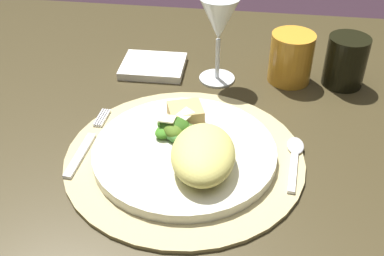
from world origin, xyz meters
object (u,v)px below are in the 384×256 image
(napkin, at_px, (153,66))
(amber_tumbler, at_px, (291,58))
(dining_table, at_px, (194,188))
(spoon, at_px, (295,154))
(wine_glass, at_px, (219,22))
(fork, at_px, (86,144))
(dark_tumbler, at_px, (346,61))
(dinner_plate, at_px, (187,152))

(napkin, relative_size, amber_tumbler, 1.30)
(dining_table, height_order, spoon, spoon)
(dining_table, distance_m, wine_glass, 0.30)
(fork, relative_size, wine_glass, 1.07)
(fork, distance_m, dark_tumbler, 0.47)
(dinner_plate, xyz_separation_m, fork, (-0.15, 0.00, -0.01))
(dinner_plate, relative_size, spoon, 2.17)
(napkin, relative_size, wine_glass, 0.75)
(dining_table, height_order, dark_tumbler, dark_tumbler)
(napkin, bearing_deg, dinner_plate, -67.82)
(napkin, relative_size, dark_tumbler, 1.29)
(dinner_plate, xyz_separation_m, napkin, (-0.10, 0.25, -0.01))
(spoon, relative_size, dark_tumbler, 1.35)
(dining_table, relative_size, spoon, 10.32)
(dining_table, relative_size, amber_tumbler, 13.96)
(spoon, relative_size, amber_tumbler, 1.35)
(dining_table, height_order, napkin, napkin)
(dining_table, distance_m, dinner_plate, 0.20)
(amber_tumbler, distance_m, dark_tumbler, 0.10)
(wine_glass, height_order, amber_tumbler, wine_glass)
(spoon, relative_size, wine_glass, 0.78)
(dining_table, xyz_separation_m, spoon, (0.16, -0.08, 0.16))
(dining_table, bearing_deg, amber_tumbler, 43.60)
(dining_table, bearing_deg, dinner_plate, -87.84)
(dining_table, bearing_deg, fork, -145.89)
(spoon, xyz_separation_m, napkin, (-0.26, 0.23, -0.00))
(fork, xyz_separation_m, wine_glass, (0.17, 0.23, 0.10))
(dining_table, bearing_deg, napkin, 123.52)
(spoon, height_order, napkin, napkin)
(dinner_plate, relative_size, fork, 1.58)
(wine_glass, height_order, dark_tumbler, wine_glass)
(dark_tumbler, bearing_deg, dinner_plate, -134.48)
(dinner_plate, relative_size, napkin, 2.26)
(napkin, xyz_separation_m, amber_tumbler, (0.25, -0.00, 0.04))
(amber_tumbler, bearing_deg, dark_tumbler, -0.09)
(fork, distance_m, napkin, 0.26)
(dinner_plate, bearing_deg, amber_tumbler, 58.97)
(fork, relative_size, dark_tumbler, 1.84)
(dinner_plate, height_order, amber_tumbler, amber_tumbler)
(dark_tumbler, bearing_deg, dining_table, -149.51)
(wine_glass, distance_m, amber_tumbler, 0.15)
(spoon, bearing_deg, amber_tumbler, 90.99)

